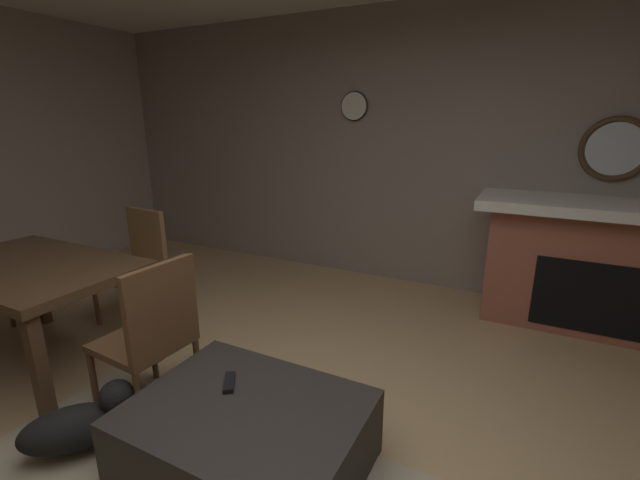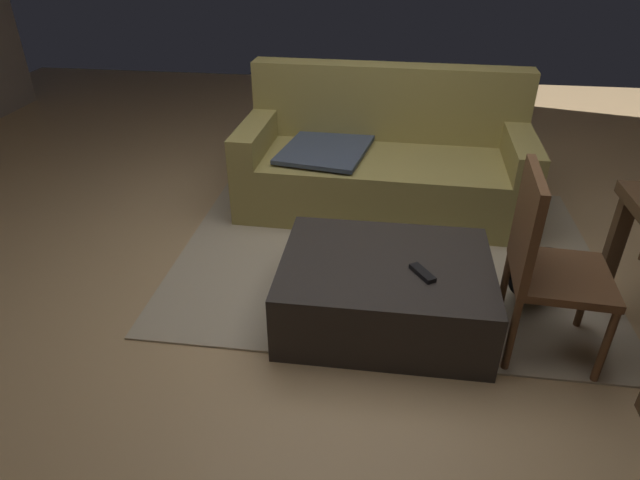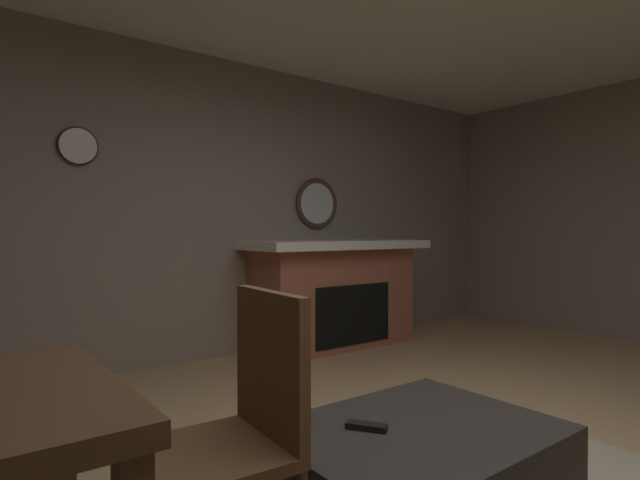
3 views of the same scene
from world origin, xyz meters
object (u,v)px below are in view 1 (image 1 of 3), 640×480
at_px(round_wall_mirror, 615,149).
at_px(dining_chair_south, 138,259).
at_px(dining_chair_west, 152,331).
at_px(small_dog, 80,423).
at_px(tv_remote, 229,382).
at_px(wall_clock, 354,106).
at_px(fireplace, 599,266).
at_px(dining_table, 31,276).
at_px(ottoman_coffee_table, 248,439).

bearing_deg(round_wall_mirror, dining_chair_south, 28.24).
relative_size(dining_chair_west, small_dog, 1.81).
bearing_deg(dining_chair_west, round_wall_mirror, -131.05).
bearing_deg(dining_chair_south, tv_remote, 152.45).
bearing_deg(tv_remote, dining_chair_west, -35.32).
distance_m(tv_remote, wall_clock, 3.05).
bearing_deg(tv_remote, round_wall_mirror, -157.31).
distance_m(tv_remote, dining_chair_south, 1.84).
height_order(fireplace, round_wall_mirror, round_wall_mirror).
relative_size(small_dog, wall_clock, 1.78).
xyz_separation_m(fireplace, dining_chair_west, (2.32, 2.37, -0.00)).
bearing_deg(dining_chair_south, dining_table, 89.40).
bearing_deg(ottoman_coffee_table, small_dog, 19.97).
bearing_deg(dining_table, tv_remote, 179.25).
xyz_separation_m(ottoman_coffee_table, dining_chair_west, (0.71, -0.11, 0.34)).
xyz_separation_m(tv_remote, dining_chair_west, (0.54, -0.02, 0.15)).
bearing_deg(fireplace, dining_chair_west, 45.69).
xyz_separation_m(fireplace, small_dog, (2.42, 2.78, -0.35)).
bearing_deg(small_dog, dining_chair_south, -51.50).
height_order(small_dog, wall_clock, wall_clock).
relative_size(dining_table, small_dog, 2.74).
distance_m(round_wall_mirror, ottoman_coffee_table, 3.43).
xyz_separation_m(round_wall_mirror, ottoman_coffee_table, (1.61, 2.77, -1.24)).
xyz_separation_m(round_wall_mirror, dining_chair_west, (2.32, 2.66, -0.89)).
height_order(fireplace, dining_chair_west, fireplace).
xyz_separation_m(fireplace, wall_clock, (2.25, -0.29, 1.24)).
distance_m(fireplace, wall_clock, 2.58).
bearing_deg(round_wall_mirror, fireplace, 90.00).
relative_size(round_wall_mirror, tv_remote, 3.21).
height_order(ottoman_coffee_table, dining_chair_south, dining_chair_south).
distance_m(dining_chair_west, small_dog, 0.54).
relative_size(dining_chair_south, small_dog, 1.81).
bearing_deg(ottoman_coffee_table, round_wall_mirror, -120.07).
xyz_separation_m(round_wall_mirror, tv_remote, (1.78, 2.67, -1.04)).
xyz_separation_m(dining_chair_south, wall_clock, (-1.16, -1.83, 1.25)).
bearing_deg(dining_chair_south, wall_clock, -122.34).
distance_m(dining_chair_south, dining_chair_west, 1.37).
height_order(tv_remote, small_dog, tv_remote).
xyz_separation_m(dining_table, wall_clock, (-1.17, -2.65, 1.12)).
bearing_deg(round_wall_mirror, wall_clock, 0.00).
height_order(dining_chair_west, wall_clock, wall_clock).
xyz_separation_m(round_wall_mirror, wall_clock, (2.25, 0.00, 0.35)).
height_order(dining_chair_south, small_dog, dining_chair_south).
xyz_separation_m(tv_remote, small_dog, (0.64, 0.39, -0.19)).
distance_m(dining_table, small_dog, 1.18).
xyz_separation_m(dining_chair_west, small_dog, (0.10, 0.41, -0.34)).
bearing_deg(dining_chair_south, small_dog, 128.50).
distance_m(fireplace, dining_table, 4.15).
bearing_deg(dining_table, ottoman_coffee_table, 176.23).
relative_size(dining_table, dining_chair_west, 1.51).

